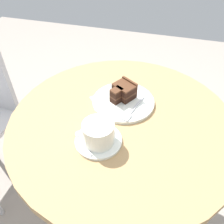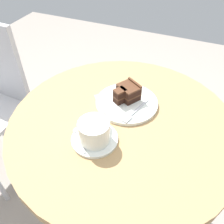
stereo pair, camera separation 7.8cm
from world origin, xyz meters
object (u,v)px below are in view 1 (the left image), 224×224
Objects in this scene: saucer at (99,141)px; napkin at (113,101)px; coffee_cup at (99,132)px; cake_slice at (123,91)px; cake_plate at (123,102)px; teaspoon at (82,140)px; fork at (132,111)px.

saucer is 0.20m from napkin.
coffee_cup reaches higher than cake_slice.
saucer is at bearing -178.07° from napkin.
saucer is 0.20m from cake_plate.
coffee_cup is at bearing -121.43° from teaspoon.
cake_plate is at bearing -9.21° from saucer.
coffee_cup is 0.22m from cake_slice.
fork is (-0.05, -0.04, 0.01)m from cake_plate.
coffee_cup is at bearing 173.71° from cake_slice.
fork is at bearing -139.56° from cake_plate.
cake_slice is (0.22, -0.02, -0.01)m from coffee_cup.
cake_slice reaches higher than saucer.
fork reaches higher than teaspoon.
fork is at bearing -25.22° from coffee_cup.
cake_slice is (0.02, 0.01, 0.03)m from cake_plate.
coffee_cup is 0.17m from fork.
teaspoon is 0.37× the size of cake_plate.
teaspoon is 0.23m from cake_plate.
saucer is 0.04m from coffee_cup.
coffee_cup is 0.72× the size of napkin.
saucer is 1.13× the size of coffee_cup.
teaspoon is at bearing 159.18° from cake_plate.
napkin is at bearing 1.93° from saucer.
napkin is (0.20, 0.01, -0.04)m from coffee_cup.
fork is (0.15, -0.08, 0.01)m from saucer.
cake_plate is 0.04m from napkin.
coffee_cup reaches higher than napkin.
fork is 0.80× the size of napkin.
cake_plate is 1.25× the size of napkin.
teaspoon is (-0.02, 0.05, 0.01)m from saucer.
cake_slice is 0.09m from fork.
saucer is 0.17m from fork.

